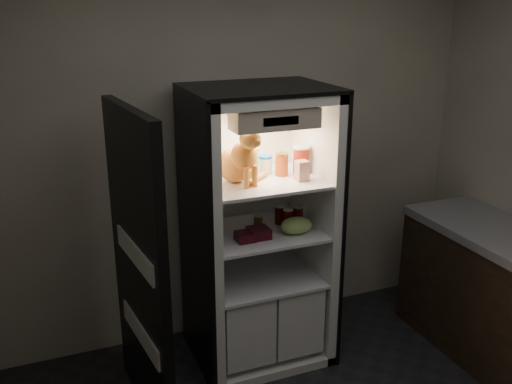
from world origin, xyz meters
The scene contains 16 objects.
room_shell centered at (0.00, 0.00, 1.62)m, with size 3.60×3.60×3.60m.
refrigerator centered at (0.00, 1.38, 0.79)m, with size 0.90×0.72×1.88m.
fridge_door centered at (-0.84, 1.07, 0.91)m, with size 0.16×0.87×1.85m.
tabby_cat centered at (-0.15, 1.30, 1.44)m, with size 0.37×0.40×0.41m.
parmesan_shaker centered at (-0.03, 1.38, 1.39)m, with size 0.07×0.07×0.19m.
mayo_tub centered at (0.07, 1.42, 1.35)m, with size 0.09×0.09×0.12m.
salsa_jar centered at (0.16, 1.35, 1.36)m, with size 0.08×0.08×0.15m.
pepper_jar centered at (0.30, 1.35, 1.38)m, with size 0.11×0.11×0.18m.
cream_carton centered at (0.23, 1.20, 1.35)m, with size 0.07×0.07×0.13m, color silver.
soda_can_a centered at (0.16, 1.38, 1.00)m, with size 0.07×0.07×0.12m.
soda_can_b centered at (0.26, 1.30, 1.01)m, with size 0.07×0.07×0.13m.
soda_can_c centered at (0.18, 1.29, 1.01)m, with size 0.07×0.07×0.13m.
condiment_jar centered at (0.01, 1.39, 0.98)m, with size 0.06×0.06×0.08m.
grape_bag centered at (0.19, 1.19, 0.99)m, with size 0.21×0.15×0.11m, color #94BB57.
berry_box_left centered at (-0.16, 1.20, 0.97)m, with size 0.11×0.11×0.06m, color #460B17.
berry_box_right centered at (-0.06, 1.21, 0.97)m, with size 0.13×0.13×0.07m, color #460B17.
Camera 1 is at (-1.33, -1.88, 2.36)m, focal length 40.00 mm.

